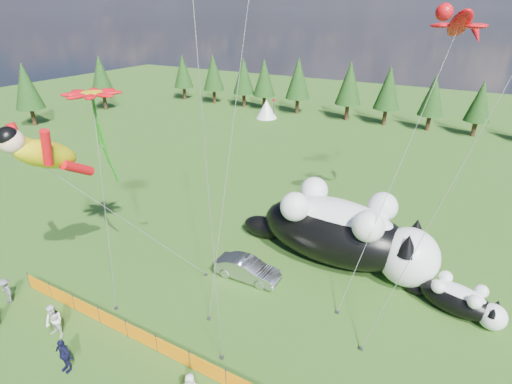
# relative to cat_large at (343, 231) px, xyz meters

# --- Properties ---
(ground) EXTENTS (160.00, 160.00, 0.00)m
(ground) POSITION_rel_cat_large_xyz_m (-4.25, -8.82, -2.30)
(ground) COLOR #0F3A0A
(ground) RESTS_ON ground
(safety_fence) EXTENTS (22.06, 0.06, 1.10)m
(safety_fence) POSITION_rel_cat_large_xyz_m (-4.25, -11.82, -1.80)
(safety_fence) COLOR #262626
(safety_fence) RESTS_ON ground
(tree_line) EXTENTS (90.00, 4.00, 8.00)m
(tree_line) POSITION_rel_cat_large_xyz_m (-4.25, 36.18, 1.70)
(tree_line) COLOR black
(tree_line) RESTS_ON ground
(festival_tents) EXTENTS (50.00, 3.20, 2.80)m
(festival_tents) POSITION_rel_cat_large_xyz_m (6.75, 31.18, -0.90)
(festival_tents) COLOR white
(festival_tents) RESTS_ON ground
(cat_large) EXTENTS (13.42, 5.12, 4.84)m
(cat_large) POSITION_rel_cat_large_xyz_m (0.00, 0.00, 0.00)
(cat_large) COLOR black
(cat_large) RESTS_ON ground
(cat_small) EXTENTS (5.20, 2.67, 1.90)m
(cat_small) POSITION_rel_cat_large_xyz_m (7.21, -1.62, -1.40)
(cat_small) COLOR black
(cat_small) RESTS_ON ground
(car) EXTENTS (4.15, 1.60, 1.35)m
(car) POSITION_rel_cat_large_xyz_m (-4.43, -4.62, -1.63)
(car) COLOR #B0B0B5
(car) RESTS_ON ground
(spectator_b) EXTENTS (0.98, 0.63, 1.93)m
(spectator_b) POSITION_rel_cat_large_xyz_m (-10.39, -13.55, -1.34)
(spectator_b) COLOR silver
(spectator_b) RESTS_ON ground
(spectator_c) EXTENTS (1.07, 0.56, 1.80)m
(spectator_c) POSITION_rel_cat_large_xyz_m (-8.15, -14.67, -1.40)
(spectator_c) COLOR #131335
(spectator_c) RESTS_ON ground
(spectator_d) EXTENTS (1.08, 0.67, 1.57)m
(spectator_d) POSITION_rel_cat_large_xyz_m (-15.12, -13.22, -1.52)
(spectator_d) COLOR #5A5B5F
(spectator_d) RESTS_ON ground
(superhero_kite) EXTENTS (8.44, 7.74, 12.05)m
(superhero_kite) POSITION_rel_cat_large_xyz_m (-12.59, -10.60, 6.22)
(superhero_kite) COLOR #D7C90B
(superhero_kite) RESTS_ON ground
(gecko_kite) EXTENTS (4.73, 12.90, 17.40)m
(gecko_kite) POSITION_rel_cat_large_xyz_m (4.02, 4.69, 12.15)
(gecko_kite) COLOR red
(gecko_kite) RESTS_ON ground
(flower_kite) EXTENTS (4.02, 4.41, 11.57)m
(flower_kite) POSITION_rel_cat_large_xyz_m (-11.37, -8.25, 8.81)
(flower_kite) COLOR red
(flower_kite) RESTS_ON ground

